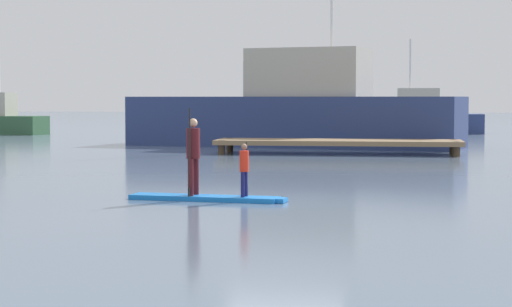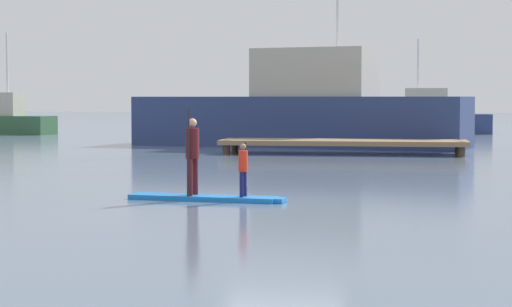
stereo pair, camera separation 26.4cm
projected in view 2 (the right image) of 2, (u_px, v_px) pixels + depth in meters
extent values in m
plane|color=slate|center=(283.00, 200.00, 19.72)|extent=(240.00, 240.00, 0.00)
cube|color=blue|center=(203.00, 198.00, 19.59)|extent=(3.22, 1.00, 0.10)
cube|color=blue|center=(279.00, 200.00, 19.12)|extent=(0.29, 0.44, 0.09)
cylinder|color=#4C1419|center=(195.00, 176.00, 19.79)|extent=(0.12, 0.12, 0.77)
cylinder|color=#4C1419|center=(190.00, 178.00, 19.47)|extent=(0.12, 0.12, 0.77)
cylinder|color=#4C1419|center=(192.00, 143.00, 19.59)|extent=(0.32, 0.32, 0.64)
sphere|color=tan|center=(192.00, 123.00, 19.56)|extent=(0.18, 0.18, 0.18)
cylinder|color=black|center=(189.00, 152.00, 19.39)|extent=(0.03, 0.03, 1.83)
cube|color=black|center=(189.00, 192.00, 19.44)|extent=(0.05, 0.14, 0.18)
cylinder|color=#19194C|center=(245.00, 184.00, 19.43)|extent=(0.08, 0.08, 0.52)
cylinder|color=#19194C|center=(241.00, 185.00, 19.21)|extent=(0.08, 0.08, 0.52)
cylinder|color=red|center=(243.00, 161.00, 19.29)|extent=(0.22, 0.22, 0.43)
sphere|color=#8C664C|center=(243.00, 147.00, 19.27)|extent=(0.12, 0.12, 0.12)
cylinder|color=black|center=(245.00, 169.00, 19.46)|extent=(0.03, 0.03, 1.12)
cube|color=black|center=(245.00, 192.00, 19.49)|extent=(0.05, 0.14, 0.18)
cube|color=navy|center=(299.00, 122.00, 41.31)|extent=(15.15, 6.94, 2.19)
cube|color=#B2AD9E|center=(315.00, 73.00, 40.91)|extent=(5.54, 4.05, 2.08)
cube|color=#2D5638|center=(4.00, 125.00, 55.48)|extent=(6.49, 3.05, 1.08)
cube|color=#B2AD9E|center=(0.00, 104.00, 55.51)|extent=(2.96, 1.83, 1.37)
cylinder|color=silver|center=(7.00, 63.00, 55.16)|extent=(0.12, 0.12, 3.48)
cube|color=silver|center=(254.00, 126.00, 57.55)|extent=(6.28, 1.96, 0.80)
cube|color=#33383D|center=(245.00, 113.00, 57.61)|extent=(2.14, 1.44, 0.78)
cylinder|color=silver|center=(251.00, 84.00, 57.43)|extent=(0.12, 0.12, 2.78)
cube|color=navy|center=(428.00, 124.00, 56.58)|extent=(7.40, 2.40, 1.17)
cube|color=#B2AD9E|center=(426.00, 101.00, 56.52)|extent=(2.50, 1.65, 1.55)
cylinder|color=silver|center=(418.00, 63.00, 56.47)|extent=(0.12, 0.12, 2.97)
cube|color=#846B4C|center=(343.00, 142.00, 35.65)|extent=(9.30, 2.40, 0.18)
cylinder|color=#473828|center=(226.00, 147.00, 35.45)|extent=(0.28, 0.28, 0.54)
cylinder|color=#473828|center=(235.00, 145.00, 37.23)|extent=(0.28, 0.28, 0.54)
cylinder|color=#473828|center=(461.00, 149.00, 34.09)|extent=(0.28, 0.28, 0.54)
cylinder|color=#473828|center=(459.00, 147.00, 35.86)|extent=(0.28, 0.28, 0.54)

